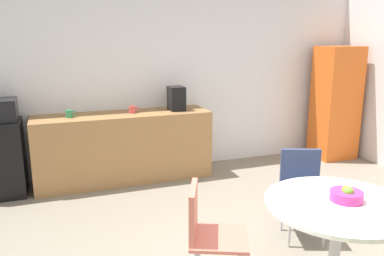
# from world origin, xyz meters

# --- Properties ---
(wall_back) EXTENTS (6.00, 0.10, 2.60)m
(wall_back) POSITION_xyz_m (0.00, 3.00, 1.30)
(wall_back) COLOR silver
(wall_back) RESTS_ON ground_plane
(counter_block) EXTENTS (2.26, 0.60, 0.90)m
(counter_block) POSITION_xyz_m (-0.74, 2.65, 0.45)
(counter_block) COLOR #9E7042
(counter_block) RESTS_ON ground_plane
(mini_fridge) EXTENTS (0.54, 0.54, 0.91)m
(mini_fridge) POSITION_xyz_m (-2.22, 2.65, 0.45)
(mini_fridge) COLOR black
(mini_fridge) RESTS_ON ground_plane
(locker_cabinet) EXTENTS (0.60, 0.50, 1.73)m
(locker_cabinet) POSITION_xyz_m (2.55, 2.55, 0.86)
(locker_cabinet) COLOR orange
(locker_cabinet) RESTS_ON ground_plane
(round_table) EXTENTS (1.03, 1.03, 0.74)m
(round_table) POSITION_xyz_m (0.26, -0.27, 0.59)
(round_table) COLOR silver
(round_table) RESTS_ON ground_plane
(chair_navy) EXTENTS (0.54, 0.54, 0.83)m
(chair_navy) POSITION_xyz_m (0.58, 0.60, 0.52)
(chair_navy) COLOR silver
(chair_navy) RESTS_ON ground_plane
(chair_coral) EXTENTS (0.55, 0.55, 0.83)m
(chair_coral) POSITION_xyz_m (-0.60, 0.10, 0.52)
(chair_coral) COLOR silver
(chair_coral) RESTS_ON ground_plane
(fruit_bowl) EXTENTS (0.23, 0.23, 0.11)m
(fruit_bowl) POSITION_xyz_m (0.32, -0.27, 0.79)
(fruit_bowl) COLOR #D8338C
(fruit_bowl) RESTS_ON round_table
(mug_white) EXTENTS (0.13, 0.08, 0.09)m
(mug_white) POSITION_xyz_m (-1.40, 2.63, 0.95)
(mug_white) COLOR #338C59
(mug_white) RESTS_ON counter_block
(mug_green) EXTENTS (0.13, 0.08, 0.09)m
(mug_green) POSITION_xyz_m (-0.61, 2.65, 0.95)
(mug_green) COLOR #D84C4C
(mug_green) RESTS_ON counter_block
(coffee_maker) EXTENTS (0.20, 0.24, 0.32)m
(coffee_maker) POSITION_xyz_m (-0.01, 2.65, 1.06)
(coffee_maker) COLOR black
(coffee_maker) RESTS_ON counter_block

